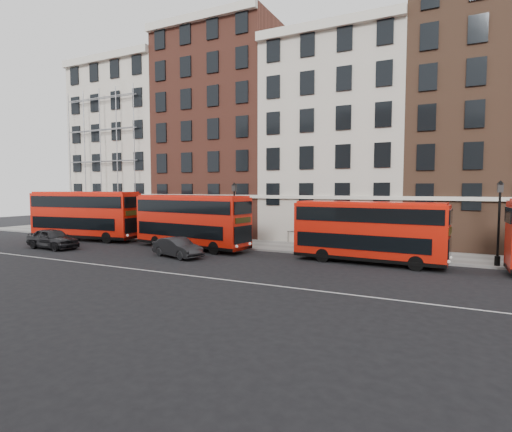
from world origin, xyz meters
The scene contains 13 objects.
ground centered at (0.00, 0.00, 0.00)m, with size 120.00×120.00×0.00m, color black.
pavement centered at (0.00, 10.50, 0.07)m, with size 80.00×5.00×0.15m, color gray.
kerb centered at (0.00, 8.00, 0.08)m, with size 80.00×0.30×0.16m, color gray.
road_centre_line centered at (0.00, -2.00, 0.01)m, with size 70.00×0.12×0.01m, color white.
building_terrace centered at (-0.31, 17.88, 10.24)m, with size 64.00×11.95×22.00m.
bus_a centered at (-21.59, 6.33, 2.49)m, with size 11.29×3.87×4.65m.
bus_b centered at (-9.21, 6.34, 2.36)m, with size 10.72×3.86×4.41m.
bus_c centered at (5.01, 6.34, 2.20)m, with size 9.86×2.87×4.10m.
car_rear centered at (-19.52, 1.35, 0.84)m, with size 1.97×4.91×1.67m, color black.
car_front centered at (-7.73, 2.62, 0.71)m, with size 1.50×4.30×1.42m, color #232426.
lamp_post_left centered at (-6.65, 9.02, 3.08)m, with size 0.44×0.44×5.33m.
lamp_post_right centered at (12.59, 8.37, 3.08)m, with size 0.44×0.44×5.33m.
iron_railings centered at (0.00, 12.70, 0.65)m, with size 6.60×0.06×1.00m, color black, non-canonical shape.
Camera 1 is at (10.09, -20.41, 4.99)m, focal length 28.00 mm.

